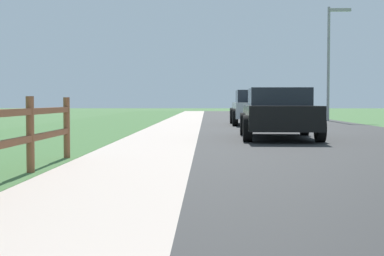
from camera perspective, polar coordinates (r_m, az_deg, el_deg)
ground_plane at (r=24.18m, az=0.90°, el=0.31°), size 120.00×120.00×0.00m
road_asphalt at (r=26.38m, az=8.56°, el=0.48°), size 7.00×66.00×0.01m
curb_concrete at (r=26.37m, az=-5.59°, el=0.50°), size 6.00×66.00×0.01m
grass_verge at (r=26.60m, az=-8.80°, el=0.50°), size 5.00×66.00×0.00m
parked_suv_black at (r=15.53m, az=8.58°, el=1.52°), size 2.09×4.56×1.34m
parked_car_silver at (r=24.49m, az=6.32°, el=2.06°), size 2.08×4.30×1.46m
street_lamp at (r=30.19m, az=13.61°, el=7.29°), size 1.17×0.20×5.77m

